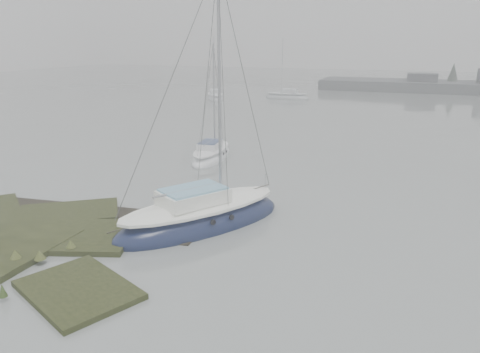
% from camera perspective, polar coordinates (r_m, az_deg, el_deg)
% --- Properties ---
extents(ground, '(160.00, 160.00, 0.00)m').
position_cam_1_polar(ground, '(41.83, 7.44, 6.51)').
color(ground, gray).
rests_on(ground, ground).
extents(sailboat_main, '(6.06, 7.54, 10.45)m').
position_cam_1_polar(sailboat_main, '(18.49, -4.82, -5.09)').
color(sailboat_main, '#111937').
rests_on(sailboat_main, ground).
extents(sailboat_white, '(2.22, 5.40, 7.43)m').
position_cam_1_polar(sailboat_white, '(28.80, -3.51, 2.61)').
color(sailboat_white, white).
rests_on(sailboat_white, ground).
extents(sailboat_far_a, '(4.23, 5.87, 7.97)m').
position_cam_1_polar(sailboat_far_a, '(58.14, -3.04, 9.62)').
color(sailboat_far_a, silver).
rests_on(sailboat_far_a, ground).
extents(sailboat_far_c, '(5.51, 1.84, 7.76)m').
position_cam_1_polar(sailboat_far_c, '(58.94, 5.76, 9.65)').
color(sailboat_far_c, '#A4A9AE').
rests_on(sailboat_far_c, ground).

